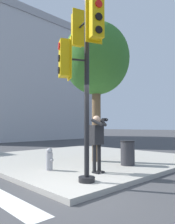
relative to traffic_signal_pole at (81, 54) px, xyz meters
The scene contains 8 objects.
ground_plane 3.33m from the traffic_signal_pole, 150.83° to the right, with size 160.00×160.00×0.00m, color #424244.
sidewalk_corner 5.48m from the traffic_signal_pole, 46.92° to the left, with size 8.00×8.00×0.13m.
traffic_signal_pole is the anchor object (origin of this frame).
person_photographer 2.45m from the traffic_signal_pole, 24.07° to the left, with size 0.50×0.53×1.66m.
street_tree 3.31m from the traffic_signal_pole, 37.03° to the left, with size 2.61×2.61×5.47m.
fire_hydrant 3.32m from the traffic_signal_pole, 81.30° to the left, with size 0.20×0.26×0.68m.
trash_bin 3.90m from the traffic_signal_pole, 12.15° to the left, with size 0.51×0.51×0.84m.
building_right 22.96m from the traffic_signal_pole, 67.75° to the left, with size 14.33×11.79×13.48m.
Camera 1 is at (-3.12, -3.68, 1.48)m, focal length 35.00 mm.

